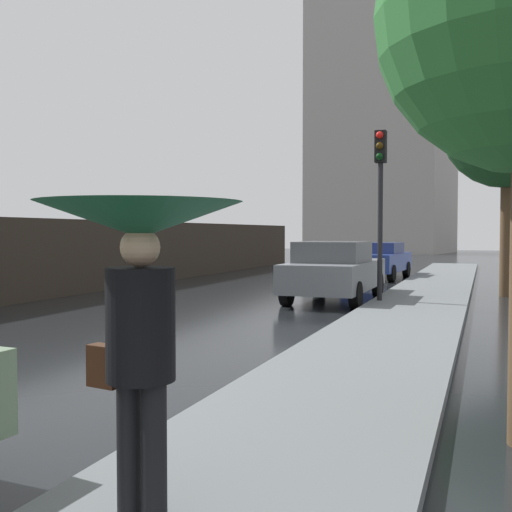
# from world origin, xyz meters

# --- Properties ---
(sidewalk_strip) EXTENTS (2.20, 60.00, 0.14)m
(sidewalk_strip) POSITION_xyz_m (5.10, 0.00, 0.07)
(sidewalk_strip) COLOR slate
(sidewalk_strip) RESTS_ON ground
(car_grey_near_kerb) EXTENTS (1.91, 4.52, 1.53)m
(car_grey_near_kerb) POSITION_xyz_m (2.96, 11.81, 0.78)
(car_grey_near_kerb) COLOR slate
(car_grey_near_kerb) RESTS_ON ground
(car_blue_far_ahead) EXTENTS (2.09, 4.12, 1.37)m
(car_blue_far_ahead) POSITION_xyz_m (2.74, 19.94, 0.72)
(car_blue_far_ahead) COLOR navy
(car_blue_far_ahead) RESTS_ON ground
(pedestrian_with_umbrella_near) EXTENTS (1.12, 1.12, 1.79)m
(pedestrian_with_umbrella_near) POSITION_xyz_m (4.78, -0.71, 1.58)
(pedestrian_with_umbrella_near) COLOR black
(pedestrian_with_umbrella_near) RESTS_ON sidewalk_strip
(traffic_light) EXTENTS (0.26, 0.39, 4.01)m
(traffic_light) POSITION_xyz_m (4.21, 11.07, 2.94)
(traffic_light) COLOR black
(traffic_light) RESTS_ON sidewalk_strip
(street_tree_near) EXTENTS (3.50, 3.50, 6.46)m
(street_tree_near) POSITION_xyz_m (7.07, 14.52, 4.69)
(street_tree_near) COLOR #4C3823
(street_tree_near) RESTS_ON ground
(distant_tower) EXTENTS (12.35, 10.65, 30.86)m
(distant_tower) POSITION_xyz_m (-1.97, 50.93, 15.43)
(distant_tower) COLOR #9E9993
(distant_tower) RESTS_ON ground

